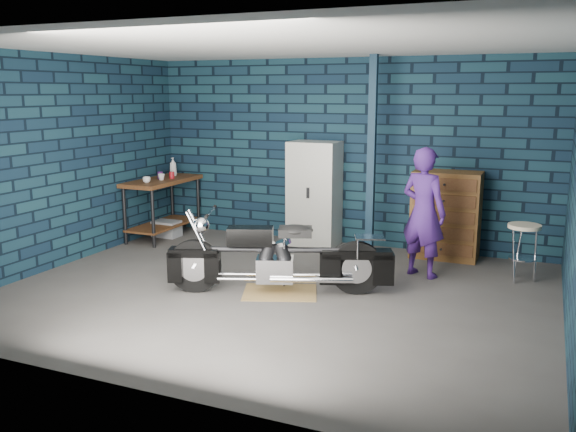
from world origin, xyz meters
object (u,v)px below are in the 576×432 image
at_px(person, 424,212).
at_px(tool_chest, 446,215).
at_px(locker, 314,194).
at_px(storage_bin, 167,229).
at_px(shop_stool, 522,253).
at_px(workbench, 163,208).
at_px(motorcycle, 280,252).

height_order(person, tool_chest, person).
bearing_deg(locker, person, -28.02).
bearing_deg(storage_bin, shop_stool, -2.73).
bearing_deg(person, tool_chest, -76.49).
distance_m(workbench, tool_chest, 4.23).
bearing_deg(shop_stool, tool_chest, 145.95).
distance_m(storage_bin, tool_chest, 4.23).
relative_size(workbench, locker, 0.92).
bearing_deg(locker, shop_stool, -13.29).
xyz_separation_m(storage_bin, tool_chest, (4.18, 0.44, 0.47)).
xyz_separation_m(workbench, storage_bin, (0.02, 0.04, -0.33)).
xyz_separation_m(workbench, motorcycle, (2.74, -1.74, 0.02)).
bearing_deg(storage_bin, locker, 10.89).
bearing_deg(storage_bin, workbench, -116.57).
bearing_deg(shop_stool, workbench, 177.72).
bearing_deg(tool_chest, workbench, -173.48).
bearing_deg(workbench, locker, 11.75).
relative_size(person, tool_chest, 1.34).
bearing_deg(person, workbench, 14.56).
height_order(workbench, storage_bin, workbench).
bearing_deg(motorcycle, locker, 80.26).
height_order(workbench, tool_chest, tool_chest).
relative_size(workbench, shop_stool, 2.03).
bearing_deg(shop_stool, person, -167.47).
xyz_separation_m(person, locker, (-1.77, 0.94, -0.03)).
bearing_deg(workbench, motorcycle, -32.43).
relative_size(motorcycle, tool_chest, 1.81).
bearing_deg(storage_bin, motorcycle, -33.21).
relative_size(workbench, tool_chest, 1.18).
height_order(locker, shop_stool, locker).
xyz_separation_m(motorcycle, storage_bin, (-2.72, 1.78, -0.35)).
distance_m(storage_bin, shop_stool, 5.21).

